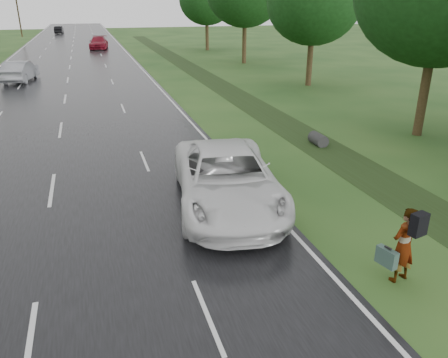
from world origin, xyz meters
TOP-DOWN VIEW (x-y plane):
  - ground at (0.00, 0.00)m, footprint 220.00×220.00m
  - road at (0.00, 45.00)m, footprint 14.00×180.00m
  - edge_stripe_east at (6.75, 45.00)m, footprint 0.12×180.00m
  - edge_stripe_west at (-6.75, 45.00)m, footprint 0.12×180.00m
  - center_line at (0.00, 45.00)m, footprint 0.12×180.00m
  - drainage_ditch at (11.50, 18.71)m, footprint 2.20×120.00m
  - utility_pole_distant at (-9.20, 85.00)m, footprint 1.60×0.26m
  - tree_east_c at (18.20, 24.00)m, footprint 7.00×7.00m
  - pedestrian at (8.18, -0.07)m, footprint 0.95×0.72m
  - white_pickup at (5.50, 5.00)m, footprint 4.06×7.05m
  - silver_sedan at (-3.63, 32.49)m, footprint 2.55×5.22m
  - far_car_red at (3.58, 57.84)m, footprint 2.92×5.81m
  - far_car_dark at (-2.93, 91.70)m, footprint 1.73×4.40m

SIDE VIEW (x-z plane):
  - ground at x=0.00m, z-range 0.00..0.00m
  - road at x=0.00m, z-range 0.00..0.04m
  - drainage_ditch at x=11.50m, z-range -0.24..0.32m
  - edge_stripe_east at x=6.75m, z-range 0.04..0.05m
  - edge_stripe_west at x=-6.75m, z-range 0.04..0.05m
  - center_line at x=0.00m, z-range 0.04..0.05m
  - far_car_dark at x=-2.93m, z-range 0.04..1.47m
  - far_car_red at x=3.58m, z-range 0.04..1.66m
  - silver_sedan at x=-3.63m, z-range 0.04..1.69m
  - white_pickup at x=5.50m, z-range 0.04..1.89m
  - pedestrian at x=8.18m, z-range 0.03..1.92m
  - utility_pole_distant at x=-9.20m, z-range 0.20..10.20m
  - tree_east_c at x=18.20m, z-range 1.49..10.78m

